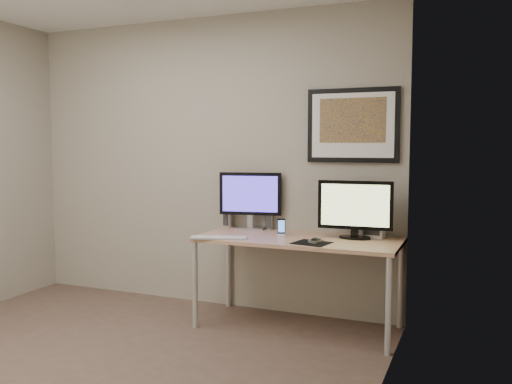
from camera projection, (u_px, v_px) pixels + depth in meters
floor at (85, 373)px, 3.49m from camera, size 3.60×3.60×0.00m
room at (122, 119)px, 3.76m from camera, size 3.60×3.60×3.60m
desk at (298, 246)px, 4.29m from camera, size 1.60×0.70×0.73m
framed_art at (353, 125)px, 4.38m from camera, size 0.75×0.04×0.60m
monitor_large at (250, 198)px, 4.69m from camera, size 0.54×0.22×0.49m
monitor_tv at (355, 208)px, 4.21m from camera, size 0.58×0.15×0.46m
speaker_left at (228, 217)px, 4.85m from camera, size 0.09×0.09×0.18m
speaker_right at (269, 220)px, 4.70m from camera, size 0.08×0.08×0.16m
phone_dock at (281, 227)px, 4.37m from camera, size 0.08×0.08×0.14m
keyboard at (219, 238)px, 4.24m from camera, size 0.47×0.26×0.02m
mousepad at (312, 243)px, 4.05m from camera, size 0.30×0.27×0.00m
mouse at (316, 240)px, 4.06m from camera, size 0.09×0.12×0.04m
fan_unit at (374, 222)px, 4.29m from camera, size 0.17×0.13×0.24m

